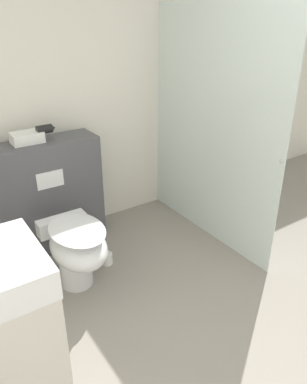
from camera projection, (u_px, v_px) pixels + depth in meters
name	position (u px, v px, depth m)	size (l,w,h in m)	color
ground_plane	(270.00, 380.00, 2.17)	(12.00, 12.00, 0.00)	gray
wall_back	(85.00, 96.00, 3.34)	(8.00, 0.06, 2.50)	silver
partition_panel	(47.00, 197.00, 3.22)	(0.93, 0.32, 0.99)	#4C4C51
shower_glass	(211.00, 130.00, 3.22)	(0.04, 1.58, 2.01)	silver
toilet	(77.00, 248.00, 2.76)	(0.39, 0.64, 0.56)	white
sink_vanity	(1.00, 348.00, 1.75)	(0.50, 0.50, 1.15)	beige
hair_drier	(45.00, 130.00, 2.99)	(0.15, 0.07, 0.13)	black
folded_towel	(27.00, 137.00, 2.96)	(0.24, 0.17, 0.09)	white
spare_toilet_roll	(107.00, 258.00, 3.16)	(0.10, 0.10, 0.10)	white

